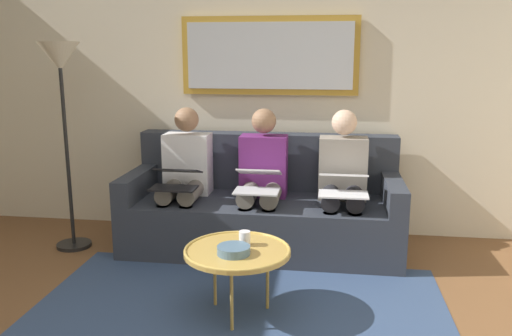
{
  "coord_description": "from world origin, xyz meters",
  "views": [
    {
      "loc": [
        -0.53,
        2.03,
        1.58
      ],
      "look_at": [
        0.0,
        -1.7,
        0.75
      ],
      "focal_mm": 36.93,
      "sensor_mm": 36.0,
      "label": 1
    }
  ],
  "objects_px": {
    "person_right": "(185,173)",
    "coffee_table": "(238,252)",
    "person_left": "(343,178)",
    "bowl": "(234,250)",
    "standing_lamp": "(61,80)",
    "couch": "(263,209)",
    "person_middle": "(262,176)",
    "framed_mirror": "(269,56)",
    "cup": "(245,238)",
    "laptop_black": "(176,178)",
    "laptop_silver": "(258,180)",
    "laptop_white": "(343,183)"
  },
  "relations": [
    {
      "from": "bowl",
      "to": "standing_lamp",
      "type": "distance_m",
      "value": 2.07
    },
    {
      "from": "bowl",
      "to": "laptop_silver",
      "type": "distance_m",
      "value": 1.0
    },
    {
      "from": "bowl",
      "to": "standing_lamp",
      "type": "xyz_separation_m",
      "value": [
        1.54,
        -1.02,
        0.92
      ]
    },
    {
      "from": "framed_mirror",
      "to": "person_left",
      "type": "distance_m",
      "value": 1.23
    },
    {
      "from": "person_left",
      "to": "laptop_silver",
      "type": "relative_size",
      "value": 3.04
    },
    {
      "from": "cup",
      "to": "laptop_silver",
      "type": "bearing_deg",
      "value": -87.79
    },
    {
      "from": "laptop_black",
      "to": "couch",
      "type": "bearing_deg",
      "value": -153.94
    },
    {
      "from": "person_right",
      "to": "coffee_table",
      "type": "bearing_deg",
      "value": 119.31
    },
    {
      "from": "laptop_silver",
      "to": "standing_lamp",
      "type": "bearing_deg",
      "value": -1.32
    },
    {
      "from": "cup",
      "to": "person_middle",
      "type": "height_order",
      "value": "person_middle"
    },
    {
      "from": "person_left",
      "to": "person_middle",
      "type": "relative_size",
      "value": 1.0
    },
    {
      "from": "person_left",
      "to": "person_middle",
      "type": "bearing_deg",
      "value": 0.0
    },
    {
      "from": "laptop_white",
      "to": "laptop_silver",
      "type": "relative_size",
      "value": 0.96
    },
    {
      "from": "person_middle",
      "to": "laptop_black",
      "type": "xyz_separation_m",
      "value": [
        0.64,
        0.24,
        0.02
      ]
    },
    {
      "from": "bowl",
      "to": "framed_mirror",
      "type": "bearing_deg",
      "value": -90.28
    },
    {
      "from": "bowl",
      "to": "laptop_black",
      "type": "relative_size",
      "value": 0.56
    },
    {
      "from": "cup",
      "to": "bowl",
      "type": "height_order",
      "value": "cup"
    },
    {
      "from": "person_left",
      "to": "person_right",
      "type": "height_order",
      "value": "same"
    },
    {
      "from": "person_left",
      "to": "laptop_black",
      "type": "height_order",
      "value": "person_left"
    },
    {
      "from": "framed_mirror",
      "to": "person_left",
      "type": "xyz_separation_m",
      "value": [
        -0.64,
        0.46,
        -0.94
      ]
    },
    {
      "from": "bowl",
      "to": "laptop_black",
      "type": "bearing_deg",
      "value": -57.15
    },
    {
      "from": "person_left",
      "to": "laptop_white",
      "type": "xyz_separation_m",
      "value": [
        0.0,
        0.25,
        0.02
      ]
    },
    {
      "from": "person_left",
      "to": "person_right",
      "type": "relative_size",
      "value": 1.0
    },
    {
      "from": "framed_mirror",
      "to": "coffee_table",
      "type": "relative_size",
      "value": 2.34
    },
    {
      "from": "bowl",
      "to": "person_middle",
      "type": "distance_m",
      "value": 1.23
    },
    {
      "from": "coffee_table",
      "to": "bowl",
      "type": "relative_size",
      "value": 3.3
    },
    {
      "from": "standing_lamp",
      "to": "cup",
      "type": "bearing_deg",
      "value": 151.16
    },
    {
      "from": "couch",
      "to": "cup",
      "type": "bearing_deg",
      "value": 91.62
    },
    {
      "from": "person_middle",
      "to": "person_right",
      "type": "bearing_deg",
      "value": 0.0
    },
    {
      "from": "coffee_table",
      "to": "cup",
      "type": "distance_m",
      "value": 0.1
    },
    {
      "from": "person_right",
      "to": "person_middle",
      "type": "bearing_deg",
      "value": 180.0
    },
    {
      "from": "coffee_table",
      "to": "couch",
      "type": "bearing_deg",
      "value": -89.77
    },
    {
      "from": "framed_mirror",
      "to": "laptop_black",
      "type": "bearing_deg",
      "value": 47.61
    },
    {
      "from": "bowl",
      "to": "laptop_silver",
      "type": "bearing_deg",
      "value": -90.47
    },
    {
      "from": "framed_mirror",
      "to": "person_left",
      "type": "height_order",
      "value": "framed_mirror"
    },
    {
      "from": "cup",
      "to": "laptop_black",
      "type": "bearing_deg",
      "value": -50.86
    },
    {
      "from": "laptop_white",
      "to": "bowl",
      "type": "bearing_deg",
      "value": 56.46
    },
    {
      "from": "person_right",
      "to": "cup",
      "type": "bearing_deg",
      "value": 122.13
    },
    {
      "from": "bowl",
      "to": "standing_lamp",
      "type": "relative_size",
      "value": 0.12
    },
    {
      "from": "cup",
      "to": "person_middle",
      "type": "relative_size",
      "value": 0.08
    },
    {
      "from": "laptop_black",
      "to": "person_right",
      "type": "bearing_deg",
      "value": -90.0
    },
    {
      "from": "laptop_white",
      "to": "person_right",
      "type": "relative_size",
      "value": 0.32
    },
    {
      "from": "bowl",
      "to": "laptop_white",
      "type": "relative_size",
      "value": 0.54
    },
    {
      "from": "couch",
      "to": "person_middle",
      "type": "bearing_deg",
      "value": 90.0
    },
    {
      "from": "bowl",
      "to": "coffee_table",
      "type": "bearing_deg",
      "value": -99.93
    },
    {
      "from": "framed_mirror",
      "to": "coffee_table",
      "type": "height_order",
      "value": "framed_mirror"
    },
    {
      "from": "person_left",
      "to": "standing_lamp",
      "type": "bearing_deg",
      "value": 5.19
    },
    {
      "from": "laptop_white",
      "to": "cup",
      "type": "bearing_deg",
      "value": 53.62
    },
    {
      "from": "bowl",
      "to": "person_middle",
      "type": "bearing_deg",
      "value": -90.38
    },
    {
      "from": "laptop_white",
      "to": "standing_lamp",
      "type": "xyz_separation_m",
      "value": [
        2.19,
        -0.05,
        0.74
      ]
    }
  ]
}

